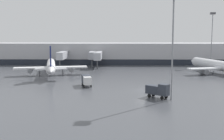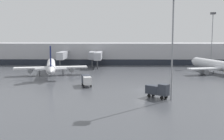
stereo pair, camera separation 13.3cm
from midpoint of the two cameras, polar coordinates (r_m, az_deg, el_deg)
ground_plane at (r=64.19m, az=6.11°, el=-4.11°), size 320.00×320.00×0.00m
terminal_building at (r=124.88m, az=3.42°, el=3.42°), size 160.00×31.26×9.00m
parked_jet_0 at (r=88.98m, az=-12.24°, el=0.79°), size 22.44×30.78×9.51m
parked_jet_1 at (r=96.32m, az=21.57°, el=0.70°), size 23.35×38.94×9.62m
service_truck_0 at (r=56.53m, az=9.35°, el=-4.01°), size 4.65×4.32×2.93m
service_truck_2 at (r=69.11m, az=-5.17°, el=-1.96°), size 3.00×5.63×2.59m
traffic_cone_4 at (r=79.09m, az=-5.38°, el=-1.77°), size 0.43×0.43×0.59m
apron_light_mast_0 at (r=54.27m, az=12.38°, el=10.20°), size 1.80×1.80×19.88m
apron_light_mast_6 at (r=120.99m, az=19.79°, el=8.65°), size 1.80×1.80×21.52m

